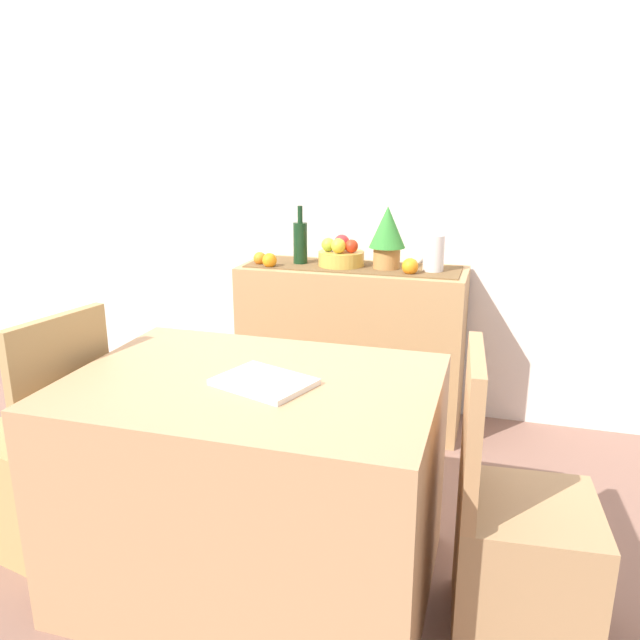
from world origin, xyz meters
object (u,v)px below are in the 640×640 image
object	(u,v)px
sideboard_console	(352,346)
ceramic_vase	(434,254)
chair_near_window	(44,475)
open_book	(264,382)
chair_by_corner	(519,557)
wine_bottle	(300,242)
potted_plant	(387,234)
fruit_bowl	(341,258)
dining_table	(255,484)

from	to	relation	value
sideboard_console	ceramic_vase	bearing A→B (deg)	0.00
sideboard_console	chair_near_window	xyz separation A→B (m)	(-0.85, -1.34, -0.15)
open_book	chair_by_corner	xyz separation A→B (m)	(0.79, 0.03, -0.48)
wine_bottle	potted_plant	bearing A→B (deg)	0.00
fruit_bowl	chair_near_window	distance (m)	1.67
ceramic_vase	chair_near_window	xyz separation A→B (m)	(-1.25, -1.34, -0.66)
wine_bottle	open_book	distance (m)	1.42
chair_near_window	chair_by_corner	xyz separation A→B (m)	(1.69, 0.00, 0.00)
wine_bottle	potted_plant	distance (m)	0.45
open_book	chair_near_window	bearing A→B (deg)	-161.97
ceramic_vase	chair_near_window	bearing A→B (deg)	-132.99
ceramic_vase	chair_by_corner	size ratio (longest dim) A/B	0.20
ceramic_vase	fruit_bowl	bearing A→B (deg)	180.00
chair_near_window	chair_by_corner	distance (m)	1.69
sideboard_console	ceramic_vase	size ratio (longest dim) A/B	6.32
dining_table	chair_by_corner	size ratio (longest dim) A/B	1.29
dining_table	open_book	distance (m)	0.38
ceramic_vase	open_book	size ratio (longest dim) A/B	0.64
ceramic_vase	wine_bottle	bearing A→B (deg)	180.00
potted_plant	sideboard_console	bearing A→B (deg)	-180.00
chair_near_window	open_book	bearing A→B (deg)	-1.68
potted_plant	chair_near_window	size ratio (longest dim) A/B	0.35
fruit_bowl	dining_table	size ratio (longest dim) A/B	0.20
wine_bottle	ceramic_vase	xyz separation A→B (m)	(0.68, -0.00, -0.02)
chair_near_window	wine_bottle	bearing A→B (deg)	66.92
sideboard_console	dining_table	world-z (taller)	sideboard_console
wine_bottle	potted_plant	size ratio (longest dim) A/B	0.96
dining_table	chair_near_window	xyz separation A→B (m)	(-0.84, -0.00, -0.10)
chair_by_corner	potted_plant	bearing A→B (deg)	116.52
wine_bottle	open_book	world-z (taller)	wine_bottle
ceramic_vase	potted_plant	bearing A→B (deg)	180.00
chair_by_corner	wine_bottle	bearing A→B (deg)	129.84
sideboard_console	potted_plant	bearing A→B (deg)	0.00
potted_plant	dining_table	xyz separation A→B (m)	(-0.18, -1.34, -0.64)
potted_plant	open_book	size ratio (longest dim) A/B	1.11
sideboard_console	fruit_bowl	xyz separation A→B (m)	(-0.06, 0.00, 0.46)
wine_bottle	ceramic_vase	bearing A→B (deg)	-0.00
fruit_bowl	wine_bottle	world-z (taller)	wine_bottle
sideboard_console	open_book	bearing A→B (deg)	-87.96
fruit_bowl	open_book	distance (m)	1.38
potted_plant	wine_bottle	bearing A→B (deg)	180.00
ceramic_vase	potted_plant	xyz separation A→B (m)	(-0.23, 0.00, 0.08)
potted_plant	chair_by_corner	bearing A→B (deg)	-63.48
wine_bottle	open_book	xyz separation A→B (m)	(0.33, -1.36, -0.20)
fruit_bowl	chair_near_window	world-z (taller)	fruit_bowl
ceramic_vase	dining_table	xyz separation A→B (m)	(-0.40, -1.34, -0.56)
wine_bottle	chair_near_window	xyz separation A→B (m)	(-0.57, -1.34, -0.68)
sideboard_console	open_book	xyz separation A→B (m)	(0.05, -1.36, 0.33)
open_book	chair_near_window	distance (m)	1.02
fruit_bowl	chair_by_corner	xyz separation A→B (m)	(0.90, -1.34, -0.61)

